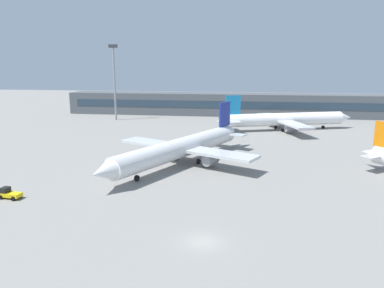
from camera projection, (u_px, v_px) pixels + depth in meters
The scene contains 6 objects.
ground_plane at pixel (224, 158), 81.76m from camera, with size 400.00×400.00×0.00m, color gray.
terminal_building at pixel (235, 104), 149.67m from camera, with size 139.99×12.13×9.00m.
airplane_mid at pixel (181, 148), 75.69m from camera, with size 31.70×43.85×11.68m.
airplane_far at pixel (286, 119), 115.92m from camera, with size 44.63×31.91×11.43m.
baggage_tug_yellow at pixel (9, 193), 56.98m from camera, with size 3.76×2.18×1.75m.
floodlight_tower_west at pixel (114, 77), 134.41m from camera, with size 3.20×0.80×27.86m.
Camera 1 is at (4.64, -39.35, 20.71)m, focal length 33.82 mm.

